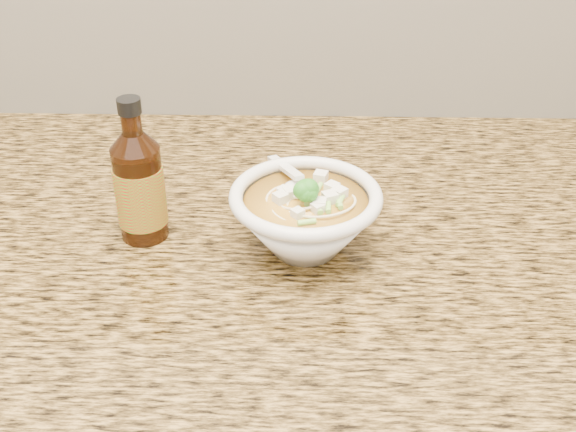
{
  "coord_description": "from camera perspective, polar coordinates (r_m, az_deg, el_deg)",
  "views": [
    {
      "loc": [
        0.09,
        0.92,
        1.39
      ],
      "look_at": [
        0.07,
        1.61,
        0.94
      ],
      "focal_mm": 45.0,
      "sensor_mm": 36.0,
      "label": 1
    }
  ],
  "objects": [
    {
      "name": "hot_sauce_bottle",
      "position": [
        0.85,
        -11.65,
        2.27
      ],
      "size": [
        0.08,
        0.08,
        0.18
      ],
      "rotation": [
        0.0,
        0.0,
        0.42
      ],
      "color": "#351707",
      "rests_on": "counter_slab"
    },
    {
      "name": "soup_bowl",
      "position": [
        0.83,
        1.4,
        -0.25
      ],
      "size": [
        0.17,
        0.19,
        0.1
      ],
      "rotation": [
        0.0,
        0.0,
        0.21
      ],
      "color": "white",
      "rests_on": "counter_slab"
    },
    {
      "name": "counter_slab",
      "position": [
        0.91,
        -4.6,
        -1.27
      ],
      "size": [
        4.0,
        0.68,
        0.04
      ],
      "primitive_type": "cube",
      "color": "olive",
      "rests_on": "cabinet"
    }
  ]
}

